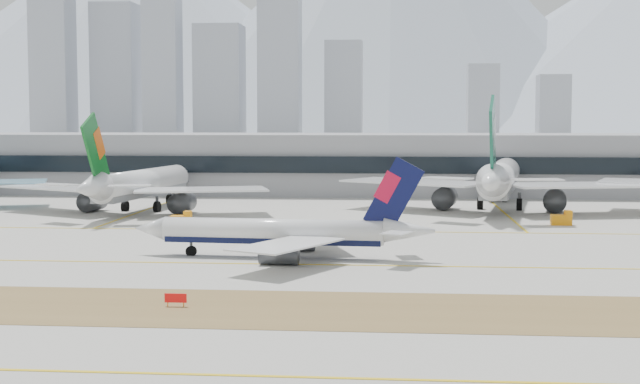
# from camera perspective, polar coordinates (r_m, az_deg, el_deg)

# --- Properties ---
(ground) EXTENTS (3000.00, 3000.00, 0.00)m
(ground) POSITION_cam_1_polar(r_m,az_deg,el_deg) (119.01, 0.26, -4.30)
(ground) COLOR #A2A098
(ground) RESTS_ON ground
(apron_markings) EXTENTS (360.00, 122.22, 0.06)m
(apron_markings) POSITION_cam_1_polar(r_m,az_deg,el_deg) (66.54, -3.59, -11.43)
(apron_markings) COLOR brown
(apron_markings) RESTS_ON ground
(taxiing_airliner) EXTENTS (41.40, 35.86, 13.90)m
(taxiing_airliner) POSITION_cam_1_polar(r_m,az_deg,el_deg) (119.54, -2.34, -2.64)
(taxiing_airliner) COLOR white
(taxiing_airliner) RESTS_ON ground
(widebody_eva) EXTENTS (56.29, 55.37, 20.17)m
(widebody_eva) POSITION_cam_1_polar(r_m,az_deg,el_deg) (183.31, -11.52, 0.42)
(widebody_eva) COLOR white
(widebody_eva) RESTS_ON ground
(widebody_cathay) EXTENTS (64.52, 63.89, 23.34)m
(widebody_cathay) POSITION_cam_1_polar(r_m,az_deg,el_deg) (186.49, 11.43, 0.75)
(widebody_cathay) COLOR white
(widebody_cathay) RESTS_ON ground
(terminal) EXTENTS (280.00, 43.10, 15.00)m
(terminal) POSITION_cam_1_polar(r_m,az_deg,el_deg) (232.48, 2.57, 1.89)
(terminal) COLOR gray
(terminal) RESTS_ON ground
(hold_sign_left) EXTENTS (2.20, 0.15, 1.35)m
(hold_sign_left) POSITION_cam_1_polar(r_m,az_deg,el_deg) (89.63, -9.23, -6.73)
(hold_sign_left) COLOR red
(hold_sign_left) RESTS_ON ground
(gse_b) EXTENTS (3.55, 2.00, 2.60)m
(gse_b) POSITION_cam_1_polar(r_m,az_deg,el_deg) (158.04, -8.82, -1.77)
(gse_b) COLOR orange
(gse_b) RESTS_ON ground
(gse_c) EXTENTS (3.55, 2.00, 2.60)m
(gse_c) POSITION_cam_1_polar(r_m,az_deg,el_deg) (162.92, 15.24, -1.69)
(gse_c) COLOR orange
(gse_c) RESTS_ON ground
(city_skyline) EXTENTS (342.00, 49.80, 140.00)m
(city_skyline) POSITION_cam_1_polar(r_m,az_deg,el_deg) (583.20, -6.64, 7.63)
(city_skyline) COLOR #989EAD
(city_skyline) RESTS_ON ground
(mountain_ridge) EXTENTS (2830.00, 1120.00, 470.00)m
(mountain_ridge) POSITION_cam_1_polar(r_m,az_deg,el_deg) (1530.27, 5.88, 10.68)
(mountain_ridge) COLOR #9EA8B7
(mountain_ridge) RESTS_ON ground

